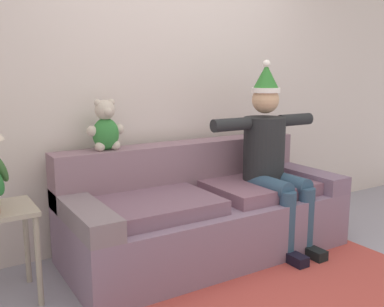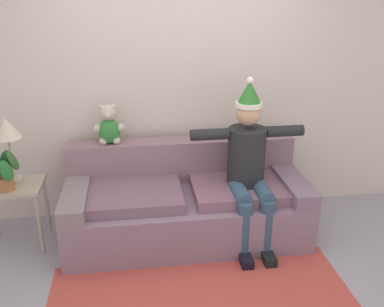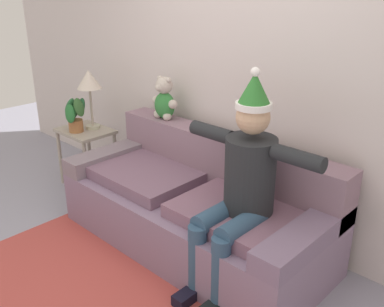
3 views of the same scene
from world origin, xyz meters
TOP-DOWN VIEW (x-y plane):
  - ground_plane at (0.00, 0.00)m, footprint 10.00×10.00m
  - back_wall at (0.00, 1.55)m, footprint 7.00×0.10m
  - couch at (0.00, 1.00)m, footprint 2.19×0.95m
  - person_seated at (0.55, 0.83)m, footprint 1.02×0.77m
  - teddy_bear at (-0.68, 1.30)m, footprint 0.29×0.17m
  - side_table at (-1.54, 1.01)m, footprint 0.53×0.41m
  - table_lamp at (-1.52, 1.09)m, footprint 0.24×0.24m
  - potted_plant at (-1.55, 0.92)m, footprint 0.27×0.27m
  - area_rug at (0.00, -0.08)m, footprint 2.33×1.32m

SIDE VIEW (x-z plane):
  - ground_plane at x=0.00m, z-range 0.00..0.00m
  - area_rug at x=0.00m, z-range 0.00..0.01m
  - couch at x=0.00m, z-range -0.10..0.75m
  - side_table at x=-1.54m, z-range 0.19..0.80m
  - person_seated at x=0.55m, z-range 0.01..1.52m
  - potted_plant at x=-1.55m, z-range 0.61..0.96m
  - teddy_bear at x=-0.68m, z-range 0.82..1.20m
  - table_lamp at x=-1.52m, z-range 0.78..1.37m
  - back_wall at x=0.00m, z-range 0.00..2.70m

